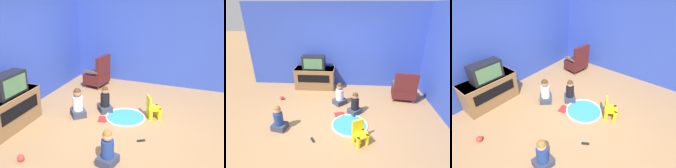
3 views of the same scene
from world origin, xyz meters
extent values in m
plane|color=#9E754C|center=(0.00, 0.00, 0.00)|extent=(30.00, 30.00, 0.00)
cube|color=#2D47B2|center=(-0.08, 2.16, 1.34)|extent=(5.83, 0.12, 2.68)
cube|color=#2D47B2|center=(2.77, -0.39, 1.34)|extent=(0.12, 5.22, 2.68)
cube|color=brown|center=(-0.75, 1.83, 0.35)|extent=(1.27, 0.52, 0.69)
cube|color=#A97C50|center=(-0.75, 1.83, 0.68)|extent=(1.29, 0.53, 0.02)
cube|color=black|center=(-0.75, 1.56, 0.43)|extent=(1.01, 0.01, 0.25)
cube|color=black|center=(-0.75, 1.77, 0.91)|extent=(0.71, 0.31, 0.42)
cube|color=#47754C|center=(-0.75, 1.61, 0.91)|extent=(0.58, 0.02, 0.33)
cylinder|color=brown|center=(2.29, 1.38, 0.05)|extent=(0.04, 0.04, 0.10)
cylinder|color=brown|center=(1.75, 1.46, 0.05)|extent=(0.04, 0.04, 0.10)
cylinder|color=brown|center=(2.23, 0.95, 0.05)|extent=(0.04, 0.04, 0.10)
cylinder|color=brown|center=(1.69, 1.03, 0.05)|extent=(0.04, 0.04, 0.10)
cube|color=#4C1919|center=(1.99, 1.21, 0.24)|extent=(0.71, 0.60, 0.28)
cube|color=#4C1919|center=(1.96, 0.99, 0.63)|extent=(0.62, 0.19, 0.50)
cube|color=brown|center=(2.27, 1.16, 0.48)|extent=(0.13, 0.44, 0.05)
cube|color=brown|center=(1.70, 1.25, 0.48)|extent=(0.13, 0.44, 0.05)
cylinder|color=yellow|center=(0.60, -0.86, 0.12)|extent=(0.08, 0.08, 0.24)
cylinder|color=yellow|center=(0.78, -0.76, 0.12)|extent=(0.08, 0.08, 0.24)
cylinder|color=yellow|center=(0.51, -0.69, 0.12)|extent=(0.08, 0.08, 0.24)
cylinder|color=yellow|center=(0.69, -0.59, 0.12)|extent=(0.08, 0.08, 0.24)
cube|color=yellow|center=(0.64, -0.73, 0.23)|extent=(0.38, 0.37, 0.04)
cube|color=yellow|center=(0.59, -0.62, 0.37)|extent=(0.24, 0.15, 0.25)
cylinder|color=teal|center=(0.43, -0.16, 0.01)|extent=(0.85, 0.85, 0.01)
torus|color=silver|center=(0.43, -0.16, 0.01)|extent=(0.86, 0.86, 0.04)
cube|color=#33384C|center=(-1.16, -0.39, 0.07)|extent=(0.35, 0.32, 0.13)
cylinder|color=navy|center=(-1.16, -0.39, 0.28)|extent=(0.20, 0.20, 0.29)
sphere|color=tan|center=(-1.16, -0.39, 0.50)|extent=(0.16, 0.16, 0.16)
sphere|color=olive|center=(-1.16, -0.39, 0.53)|extent=(0.15, 0.15, 0.15)
cube|color=#33384C|center=(0.55, 0.36, 0.07)|extent=(0.40, 0.40, 0.13)
cylinder|color=black|center=(0.55, 0.36, 0.28)|extent=(0.20, 0.20, 0.29)
sphere|color=#9E7051|center=(0.55, 0.36, 0.49)|extent=(0.16, 0.16, 0.16)
sphere|color=#472D19|center=(0.55, 0.36, 0.52)|extent=(0.15, 0.15, 0.15)
cube|color=#33384C|center=(0.13, 0.81, 0.07)|extent=(0.44, 0.43, 0.14)
cylinder|color=silver|center=(0.13, 0.81, 0.30)|extent=(0.22, 0.22, 0.31)
sphere|color=#9E7051|center=(0.13, 0.81, 0.53)|extent=(0.17, 0.17, 0.17)
sphere|color=#472D19|center=(0.13, 0.81, 0.56)|extent=(0.16, 0.16, 0.16)
sphere|color=red|center=(-1.60, 0.92, 0.06)|extent=(0.12, 0.12, 0.12)
cube|color=#B22323|center=(0.16, 0.25, 0.01)|extent=(0.28, 0.23, 0.02)
cube|color=black|center=(-0.34, -0.72, 0.01)|extent=(0.12, 0.15, 0.02)
camera|label=1|loc=(-4.34, -1.70, 2.61)|focal=42.00mm
camera|label=2|loc=(0.38, -3.50, 2.59)|focal=28.00mm
camera|label=3|loc=(-2.31, -1.79, 2.80)|focal=28.00mm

